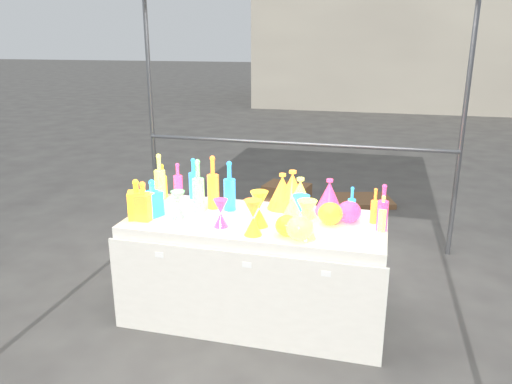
% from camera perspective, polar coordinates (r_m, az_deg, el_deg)
% --- Properties ---
extents(ground, '(80.00, 80.00, 0.00)m').
position_cam_1_polar(ground, '(3.84, 0.00, -13.68)').
color(ground, '#63605B').
rests_on(ground, ground).
extents(display_table, '(1.84, 0.83, 0.75)m').
position_cam_1_polar(display_table, '(3.65, -0.04, -8.71)').
color(display_table, white).
rests_on(display_table, ground).
extents(background_building, '(14.00, 6.00, 6.00)m').
position_cam_1_polar(background_building, '(17.51, 26.47, 18.85)').
color(background_building, '#AFA692').
rests_on(background_building, ground).
extents(cardboard_box_closed, '(0.55, 0.45, 0.36)m').
position_cam_1_polar(cardboard_box_closed, '(5.79, 3.52, -0.86)').
color(cardboard_box_closed, '#895F3E').
rests_on(cardboard_box_closed, ground).
extents(cardboard_box_flat, '(0.86, 0.72, 0.06)m').
position_cam_1_polar(cardboard_box_flat, '(6.35, 11.89, -0.97)').
color(cardboard_box_flat, '#895F3E').
rests_on(cardboard_box_flat, ground).
extents(bottle_0, '(0.08, 0.08, 0.27)m').
position_cam_1_polar(bottle_0, '(4.03, -10.64, 1.29)').
color(bottle_0, red).
rests_on(bottle_0, display_table).
extents(bottle_1, '(0.10, 0.10, 0.33)m').
position_cam_1_polar(bottle_1, '(3.96, -7.15, 1.57)').
color(bottle_1, '#198C2D').
rests_on(bottle_1, display_table).
extents(bottle_2, '(0.11, 0.11, 0.40)m').
position_cam_1_polar(bottle_2, '(3.70, -4.94, 1.13)').
color(bottle_2, gold).
rests_on(bottle_2, display_table).
extents(bottle_3, '(0.08, 0.08, 0.28)m').
position_cam_1_polar(bottle_3, '(4.02, -8.91, 1.36)').
color(bottle_3, '#1F43B5').
rests_on(bottle_3, display_table).
extents(bottle_4, '(0.11, 0.11, 0.36)m').
position_cam_1_polar(bottle_4, '(3.98, -10.95, 1.76)').
color(bottle_4, '#157289').
rests_on(bottle_4, display_table).
extents(bottle_5, '(0.11, 0.11, 0.40)m').
position_cam_1_polar(bottle_5, '(3.62, -6.62, 0.70)').
color(bottle_5, '#CD29C3').
rests_on(bottle_5, display_table).
extents(bottle_7, '(0.11, 0.11, 0.37)m').
position_cam_1_polar(bottle_7, '(3.65, -3.05, 0.71)').
color(bottle_7, '#198C2D').
rests_on(bottle_7, display_table).
extents(decanter_0, '(0.16, 0.16, 0.29)m').
position_cam_1_polar(decanter_0, '(3.58, -13.49, -0.79)').
color(decanter_0, red).
rests_on(decanter_0, display_table).
extents(decanter_1, '(0.12, 0.12, 0.28)m').
position_cam_1_polar(decanter_1, '(3.55, -12.75, -0.97)').
color(decanter_1, gold).
rests_on(decanter_1, display_table).
extents(decanter_2, '(0.15, 0.15, 0.27)m').
position_cam_1_polar(decanter_2, '(3.61, -11.74, -0.66)').
color(decanter_2, '#198C2D').
rests_on(decanter_2, display_table).
extents(hourglass_0, '(0.13, 0.13, 0.24)m').
position_cam_1_polar(hourglass_0, '(3.20, -0.34, -2.95)').
color(hourglass_0, gold).
rests_on(hourglass_0, display_table).
extents(hourglass_1, '(0.11, 0.11, 0.19)m').
position_cam_1_polar(hourglass_1, '(3.35, -4.05, -2.42)').
color(hourglass_1, '#1F43B5').
rests_on(hourglass_1, display_table).
extents(hourglass_2, '(0.15, 0.15, 0.25)m').
position_cam_1_polar(hourglass_2, '(3.16, 5.83, -3.14)').
color(hourglass_2, '#157289').
rests_on(hourglass_2, display_table).
extents(hourglass_3, '(0.12, 0.12, 0.20)m').
position_cam_1_polar(hourglass_3, '(3.54, -8.88, -1.47)').
color(hourglass_3, '#CD29C3').
rests_on(hourglass_3, display_table).
extents(hourglass_4, '(0.13, 0.13, 0.24)m').
position_cam_1_polar(hourglass_4, '(3.35, 0.37, -1.95)').
color(hourglass_4, red).
rests_on(hourglass_4, display_table).
extents(hourglass_5, '(0.13, 0.13, 0.24)m').
position_cam_1_polar(hourglass_5, '(3.29, 5.12, -2.39)').
color(hourglass_5, '#198C2D').
rests_on(hourglass_5, display_table).
extents(globe_0, '(0.17, 0.17, 0.12)m').
position_cam_1_polar(globe_0, '(3.22, 3.54, -3.96)').
color(globe_0, red).
rests_on(globe_0, display_table).
extents(globe_1, '(0.22, 0.22, 0.14)m').
position_cam_1_polar(globe_1, '(3.15, 5.01, -4.28)').
color(globe_1, '#157289').
rests_on(globe_1, display_table).
extents(globe_2, '(0.18, 0.18, 0.14)m').
position_cam_1_polar(globe_2, '(3.44, 8.49, -2.58)').
color(globe_2, gold).
rests_on(globe_2, display_table).
extents(globe_3, '(0.21, 0.21, 0.13)m').
position_cam_1_polar(globe_3, '(3.50, 10.58, -2.36)').
color(globe_3, '#1F43B5').
rests_on(globe_3, display_table).
extents(lampshade_0, '(0.26, 0.26, 0.30)m').
position_cam_1_polar(lampshade_0, '(3.68, 4.17, 0.23)').
color(lampshade_0, '#BED02B').
rests_on(lampshade_0, display_table).
extents(lampshade_1, '(0.29, 0.29, 0.27)m').
position_cam_1_polar(lampshade_1, '(3.70, 3.03, 0.12)').
color(lampshade_1, '#BED02B').
rests_on(lampshade_1, display_table).
extents(lampshade_2, '(0.28, 0.28, 0.26)m').
position_cam_1_polar(lampshade_2, '(3.63, 8.35, -0.48)').
color(lampshade_2, '#1F43B5').
rests_on(lampshade_2, display_table).
extents(lampshade_3, '(0.26, 0.26, 0.28)m').
position_cam_1_polar(lampshade_3, '(3.55, 5.06, -0.56)').
color(lampshade_3, '#157289').
rests_on(lampshade_3, display_table).
extents(bottle_8, '(0.07, 0.07, 0.25)m').
position_cam_1_polar(bottle_8, '(3.51, 10.88, -1.33)').
color(bottle_8, '#198C2D').
rests_on(bottle_8, display_table).
extents(bottle_9, '(0.06, 0.06, 0.25)m').
position_cam_1_polar(bottle_9, '(3.50, 13.42, -1.52)').
color(bottle_9, gold).
rests_on(bottle_9, display_table).
extents(bottle_10, '(0.08, 0.08, 0.32)m').
position_cam_1_polar(bottle_10, '(3.37, 14.31, -1.73)').
color(bottle_10, '#1F43B5').
rests_on(bottle_10, display_table).
extents(bottle_11, '(0.06, 0.06, 0.25)m').
position_cam_1_polar(bottle_11, '(3.36, 14.26, -2.38)').
color(bottle_11, '#157289').
rests_on(bottle_11, display_table).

